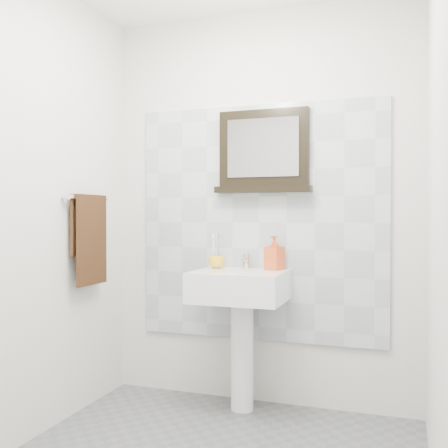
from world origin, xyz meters
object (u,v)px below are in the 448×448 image
at_px(soap_dispenser, 274,253).
at_px(pedestal_sink, 240,301).
at_px(framed_mirror, 264,154).
at_px(hand_towel, 90,232).
at_px(toothbrush_cup, 216,262).

bearing_deg(soap_dispenser, pedestal_sink, -120.73).
distance_m(pedestal_sink, framed_mirror, 0.93).
height_order(soap_dispenser, hand_towel, hand_towel).
distance_m(pedestal_sink, toothbrush_cup, 0.32).
bearing_deg(toothbrush_cup, soap_dispenser, 3.96).
relative_size(soap_dispenser, framed_mirror, 0.34).
relative_size(soap_dispenser, hand_towel, 0.38).
height_order(soap_dispenser, framed_mirror, framed_mirror).
relative_size(pedestal_sink, soap_dispenser, 4.56).
relative_size(pedestal_sink, toothbrush_cup, 9.52).
bearing_deg(pedestal_sink, framed_mirror, 62.22).
xyz_separation_m(soap_dispenser, framed_mirror, (-0.08, 0.04, 0.62)).
xyz_separation_m(toothbrush_cup, soap_dispenser, (0.37, 0.03, 0.07)).
xyz_separation_m(framed_mirror, hand_towel, (-0.98, -0.46, -0.49)).
bearing_deg(toothbrush_cup, framed_mirror, 13.56).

